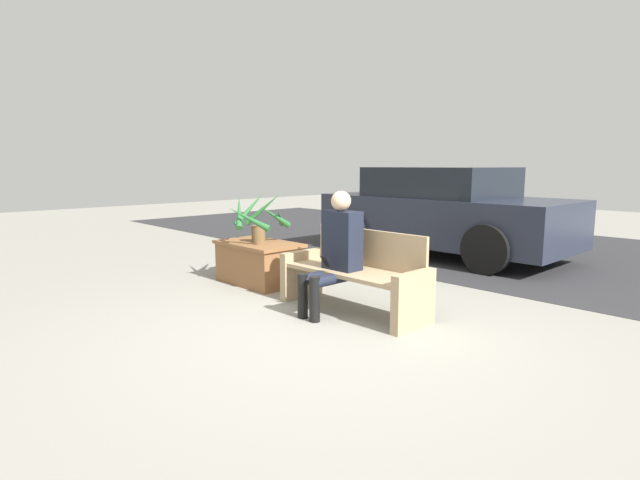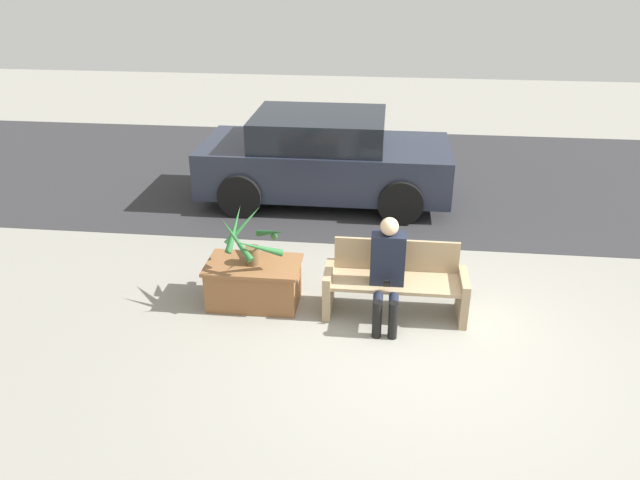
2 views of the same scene
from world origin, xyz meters
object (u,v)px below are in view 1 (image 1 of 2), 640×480
object	(u,v)px
bench	(356,274)
planter_box	(259,261)
parked_car	(443,211)
potted_plant	(259,217)
person_seated	(336,248)

from	to	relation	value
bench	planter_box	bearing A→B (deg)	179.83
planter_box	parked_car	world-z (taller)	parked_car
planter_box	potted_plant	size ratio (longest dim) A/B	1.32
person_seated	potted_plant	distance (m)	1.57
bench	parked_car	distance (m)	3.66
planter_box	parked_car	bearing A→B (deg)	82.39
parked_car	planter_box	bearing A→B (deg)	-97.61
planter_box	bench	bearing A→B (deg)	-0.17
bench	person_seated	world-z (taller)	person_seated
bench	parked_car	xyz separation A→B (m)	(-1.20, 3.45, 0.34)
bench	person_seated	distance (m)	0.35
bench	planter_box	xyz separation A→B (m)	(-1.66, 0.00, -0.10)
person_seated	parked_car	xyz separation A→B (m)	(-1.10, 3.63, 0.06)
planter_box	potted_plant	distance (m)	0.56
potted_plant	parked_car	distance (m)	3.47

